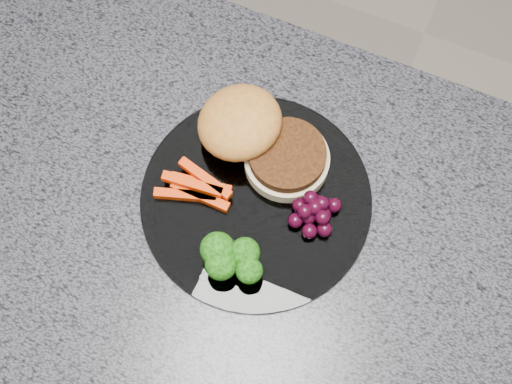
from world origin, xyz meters
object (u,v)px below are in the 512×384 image
plate (256,199)px  grape_bunch (315,213)px  island_cabinet (296,353)px  burger (256,137)px

plate → grape_bunch: 0.07m
island_cabinet → plate: 0.49m
island_cabinet → grape_bunch: 0.50m
island_cabinet → grape_bunch: bearing=115.5°
burger → grape_bunch: (0.09, -0.05, -0.01)m
island_cabinet → burger: 0.53m
island_cabinet → burger: bearing=135.0°
island_cabinet → plate: (-0.10, 0.07, 0.47)m
plate → burger: size_ratio=1.61×
island_cabinet → burger: (-0.13, 0.13, 0.50)m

